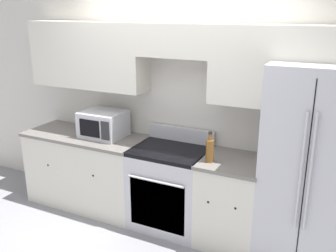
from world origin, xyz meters
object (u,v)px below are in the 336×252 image
object	(u,v)px
oven_range	(170,187)
bottle	(210,150)
microwave	(103,124)
refrigerator	(310,167)

from	to	relation	value
oven_range	bottle	size ratio (longest dim) A/B	3.45
microwave	oven_range	bearing A→B (deg)	-2.60
refrigerator	bottle	world-z (taller)	refrigerator
oven_range	refrigerator	world-z (taller)	refrigerator
microwave	bottle	world-z (taller)	bottle
refrigerator	oven_range	bearing A→B (deg)	-177.55
oven_range	refrigerator	size ratio (longest dim) A/B	0.56
oven_range	refrigerator	xyz separation A→B (m)	(1.37, 0.06, 0.48)
oven_range	microwave	size ratio (longest dim) A/B	2.22
refrigerator	microwave	bearing A→B (deg)	-179.50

